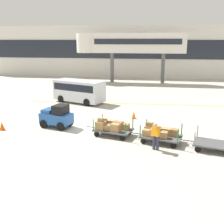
# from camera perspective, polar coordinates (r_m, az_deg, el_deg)

# --- Properties ---
(ground_plane) EXTENTS (120.00, 120.00, 0.00)m
(ground_plane) POSITION_cam_1_polar(r_m,az_deg,el_deg) (19.00, -4.90, -2.74)
(ground_plane) COLOR #B2ADA0
(apron_lead_line) EXTENTS (20.79, 1.02, 0.01)m
(apron_lead_line) POSITION_cam_1_polar(r_m,az_deg,el_deg) (25.20, 4.81, 1.73)
(apron_lead_line) COLOR yellow
(apron_lead_line) RESTS_ON ground_plane
(terminal_building) EXTENTS (46.99, 2.51, 7.92)m
(terminal_building) POSITION_cam_1_polar(r_m,az_deg,el_deg) (43.79, 3.21, 12.63)
(terminal_building) COLOR silver
(terminal_building) RESTS_ON ground_plane
(jet_bridge) EXTENTS (14.82, 3.00, 6.64)m
(jet_bridge) POSITION_cam_1_polar(r_m,az_deg,el_deg) (37.77, 2.87, 14.24)
(jet_bridge) COLOR silver
(jet_bridge) RESTS_ON ground_plane
(baggage_tug) EXTENTS (2.31, 1.67, 1.58)m
(baggage_tug) POSITION_cam_1_polar(r_m,az_deg,el_deg) (18.64, -11.59, -0.93)
(baggage_tug) COLOR #2659A5
(baggage_tug) RESTS_ON ground_plane
(baggage_cart_lead) EXTENTS (3.09, 1.93, 1.13)m
(baggage_cart_lead) POSITION_cam_1_polar(r_m,az_deg,el_deg) (16.78, -0.13, -3.13)
(baggage_cart_lead) COLOR #4C4C4F
(baggage_cart_lead) RESTS_ON ground_plane
(baggage_cart_middle) EXTENTS (3.09, 1.93, 1.10)m
(baggage_cart_middle) POSITION_cam_1_polar(r_m,az_deg,el_deg) (15.91, 9.94, -4.47)
(baggage_cart_middle) COLOR #4C4C4F
(baggage_cart_middle) RESTS_ON ground_plane
(baggage_cart_tail) EXTENTS (3.09, 1.93, 1.10)m
(baggage_cart_tail) POSITION_cam_1_polar(r_m,az_deg,el_deg) (15.59, 21.09, -6.42)
(baggage_cart_tail) COLOR #4C4C4F
(baggage_cart_tail) RESTS_ON ground_plane
(baggage_handler) EXTENTS (0.52, 0.53, 1.56)m
(baggage_handler) POSITION_cam_1_polar(r_m,az_deg,el_deg) (14.63, 9.22, -4.80)
(baggage_handler) COLOR #2D334C
(baggage_handler) RESTS_ON ground_plane
(shuttle_van) EXTENTS (5.16, 3.48, 2.10)m
(shuttle_van) POSITION_cam_1_polar(r_m,az_deg,el_deg) (25.69, -6.97, 4.73)
(shuttle_van) COLOR silver
(shuttle_van) RESTS_ON ground_plane
(safety_cone_near) EXTENTS (0.36, 0.36, 0.55)m
(safety_cone_near) POSITION_cam_1_polar(r_m,az_deg,el_deg) (19.23, -22.23, -2.75)
(safety_cone_near) COLOR #EA590F
(safety_cone_near) RESTS_ON ground_plane
(safety_cone_far) EXTENTS (0.36, 0.36, 0.55)m
(safety_cone_far) POSITION_cam_1_polar(r_m,az_deg,el_deg) (20.43, 4.59, -0.65)
(safety_cone_far) COLOR orange
(safety_cone_far) RESTS_ON ground_plane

